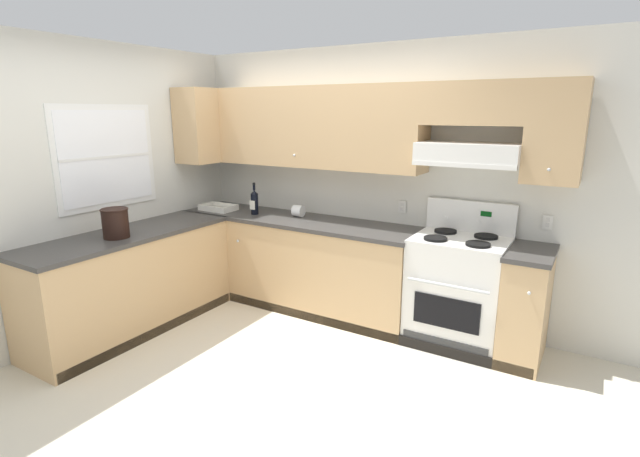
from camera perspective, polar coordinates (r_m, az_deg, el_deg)
The scene contains 10 objects.
ground_plane at distance 3.96m, azimuth -9.63°, elevation -15.77°, with size 7.04×7.04×0.00m, color beige.
wall_back at distance 4.54m, azimuth 6.19°, elevation 7.95°, with size 4.68×0.57×2.55m.
wall_left at distance 4.82m, azimuth -23.10°, elevation 5.64°, with size 0.47×4.00×2.55m.
counter_back_run at distance 4.71m, azimuth -0.31°, elevation -4.59°, with size 3.60×0.65×0.91m.
counter_left_run at distance 4.61m, azimuth -21.79°, elevation -6.01°, with size 0.63×1.91×0.91m.
stove at distance 4.20m, azimuth 16.21°, elevation -7.10°, with size 0.76×0.62×1.20m.
wine_bottle at distance 4.93m, azimuth -7.90°, elevation 3.23°, with size 0.08×0.08×0.33m.
bowl at distance 5.22m, azimuth -12.15°, elevation 2.40°, with size 0.37×0.24×0.06m.
bucket at distance 4.32m, azimuth -23.45°, elevation 0.67°, with size 0.23×0.23×0.25m.
paper_towel_roll at distance 4.79m, azimuth -2.62°, elevation 2.14°, with size 0.10×0.12×0.12m.
Camera 1 is at (2.29, -2.57, 1.95)m, focal length 26.53 mm.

